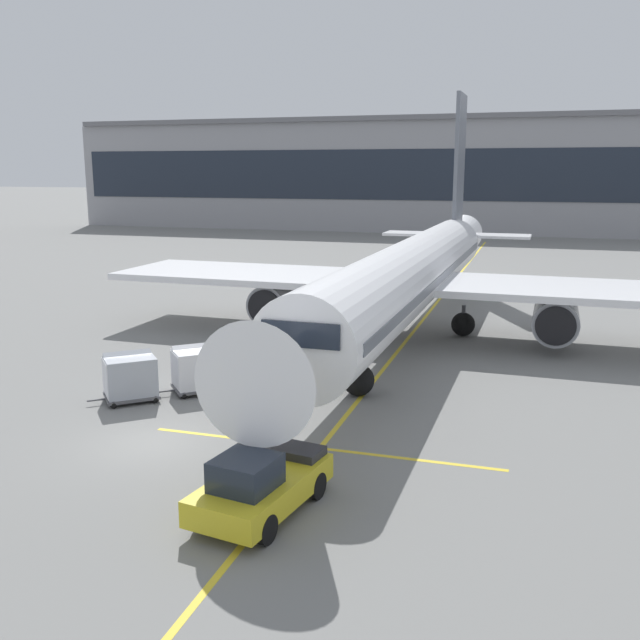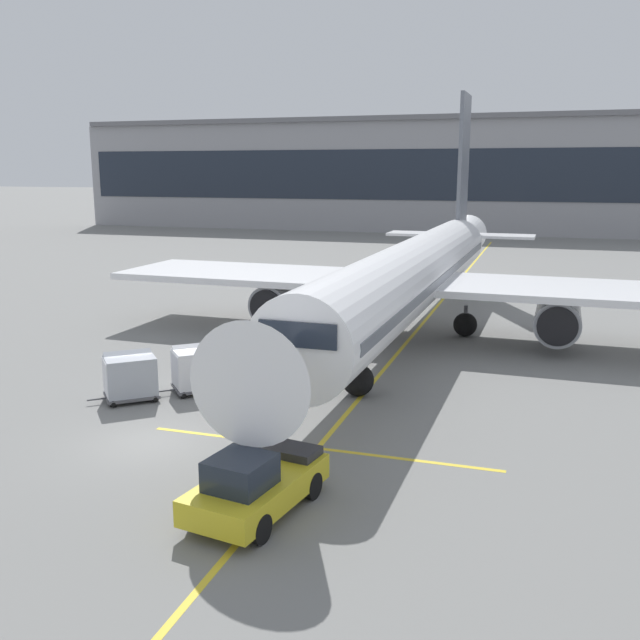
{
  "view_description": "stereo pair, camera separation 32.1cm",
  "coord_description": "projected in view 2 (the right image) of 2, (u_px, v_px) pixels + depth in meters",
  "views": [
    {
      "loc": [
        11.95,
        -19.82,
        8.98
      ],
      "look_at": [
        3.37,
        7.89,
        2.8
      ],
      "focal_mm": 39.74,
      "sensor_mm": 36.0,
      "label": 1
    },
    {
      "loc": [
        12.25,
        -19.72,
        8.98
      ],
      "look_at": [
        3.37,
        7.89,
        2.8
      ],
      "focal_mm": 39.74,
      "sensor_mm": 36.0,
      "label": 2
    }
  ],
  "objects": [
    {
      "name": "safety_cone_engine_keepout",
      "position": [
        285.0,
        342.0,
        36.22
      ],
      "size": [
        0.57,
        0.57,
        0.65
      ],
      "color": "black",
      "rests_on": "ground"
    },
    {
      "name": "ground_crew_by_loader",
      "position": [
        226.0,
        353.0,
        31.37
      ],
      "size": [
        0.45,
        0.43,
        1.74
      ],
      "color": "#333847",
      "rests_on": "ground"
    },
    {
      "name": "baggage_cart_lead",
      "position": [
        198.0,
        368.0,
        29.08
      ],
      "size": [
        2.58,
        2.52,
        1.91
      ],
      "color": "#515156",
      "rests_on": "ground"
    },
    {
      "name": "baggage_cart_second",
      "position": [
        130.0,
        375.0,
        27.99
      ],
      "size": [
        2.58,
        2.52,
        1.91
      ],
      "color": "#515156",
      "rests_on": "ground"
    },
    {
      "name": "apron_guidance_line_stop_bar",
      "position": [
        318.0,
        448.0,
        23.26
      ],
      "size": [
        12.0,
        0.2,
        0.01
      ],
      "color": "yellow",
      "rests_on": "ground"
    },
    {
      "name": "belt_loader",
      "position": [
        278.0,
        357.0,
        31.25
      ],
      "size": [
        4.56,
        4.76,
        2.93
      ],
      "color": "silver",
      "rests_on": "ground"
    },
    {
      "name": "parked_airplane",
      "position": [
        415.0,
        274.0,
        38.26
      ],
      "size": [
        34.08,
        43.66,
        14.52
      ],
      "color": "white",
      "rests_on": "ground"
    },
    {
      "name": "terminal_building",
      "position": [
        400.0,
        175.0,
        110.94
      ],
      "size": [
        97.67,
        22.1,
        16.45
      ],
      "color": "#939399",
      "rests_on": "ground"
    },
    {
      "name": "apron_guidance_line_lead_in",
      "position": [
        409.0,
        339.0,
        38.22
      ],
      "size": [
        0.2,
        110.0,
        0.01
      ],
      "color": "yellow",
      "rests_on": "ground"
    },
    {
      "name": "ground_plane",
      "position": [
        154.0,
        441.0,
        23.9
      ],
      "size": [
        600.0,
        600.0,
        0.0
      ],
      "primitive_type": "plane",
      "color": "slate"
    },
    {
      "name": "pushback_tug",
      "position": [
        256.0,
        484.0,
        18.73
      ],
      "size": [
        2.8,
        4.69,
        1.83
      ],
      "color": "gold",
      "rests_on": "ground"
    },
    {
      "name": "ground_crew_by_carts",
      "position": [
        190.0,
        368.0,
        28.99
      ],
      "size": [
        0.36,
        0.54,
        1.74
      ],
      "color": "#514C42",
      "rests_on": "ground"
    }
  ]
}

